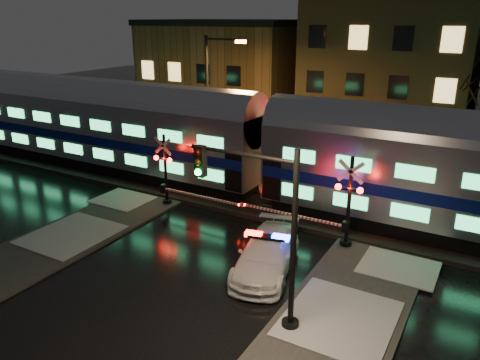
{
  "coord_description": "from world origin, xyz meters",
  "views": [
    {
      "loc": [
        10.21,
        -16.27,
        9.8
      ],
      "look_at": [
        -0.53,
        2.5,
        2.2
      ],
      "focal_mm": 35.0,
      "sensor_mm": 36.0,
      "label": 1
    }
  ],
  "objects_px": {
    "police_car": "(267,254)",
    "crossing_signal_right": "(340,210)",
    "crossing_signal_left": "(170,178)",
    "streetlight": "(211,95)",
    "traffic_light": "(265,233)"
  },
  "relations": [
    {
      "from": "crossing_signal_right",
      "to": "crossing_signal_left",
      "type": "distance_m",
      "value": 9.34
    },
    {
      "from": "police_car",
      "to": "crossing_signal_left",
      "type": "bearing_deg",
      "value": 141.77
    },
    {
      "from": "crossing_signal_right",
      "to": "crossing_signal_left",
      "type": "bearing_deg",
      "value": -179.96
    },
    {
      "from": "police_car",
      "to": "streetlight",
      "type": "relative_size",
      "value": 0.63
    },
    {
      "from": "police_car",
      "to": "streetlight",
      "type": "bearing_deg",
      "value": 118.76
    },
    {
      "from": "police_car",
      "to": "traffic_light",
      "type": "distance_m",
      "value": 4.2
    },
    {
      "from": "traffic_light",
      "to": "streetlight",
      "type": "relative_size",
      "value": 0.71
    },
    {
      "from": "crossing_signal_right",
      "to": "streetlight",
      "type": "xyz_separation_m",
      "value": [
        -11.02,
        6.69,
        3.25
      ]
    },
    {
      "from": "streetlight",
      "to": "police_car",
      "type": "bearing_deg",
      "value": -47.9
    },
    {
      "from": "crossing_signal_right",
      "to": "traffic_light",
      "type": "distance_m",
      "value": 6.72
    },
    {
      "from": "crossing_signal_left",
      "to": "police_car",
      "type": "bearing_deg",
      "value": -24.89
    },
    {
      "from": "crossing_signal_right",
      "to": "streetlight",
      "type": "height_order",
      "value": "streetlight"
    },
    {
      "from": "police_car",
      "to": "crossing_signal_right",
      "type": "bearing_deg",
      "value": 49.37
    },
    {
      "from": "crossing_signal_left",
      "to": "traffic_light",
      "type": "xyz_separation_m",
      "value": [
        8.95,
        -6.53,
        1.65
      ]
    },
    {
      "from": "police_car",
      "to": "streetlight",
      "type": "height_order",
      "value": "streetlight"
    }
  ]
}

